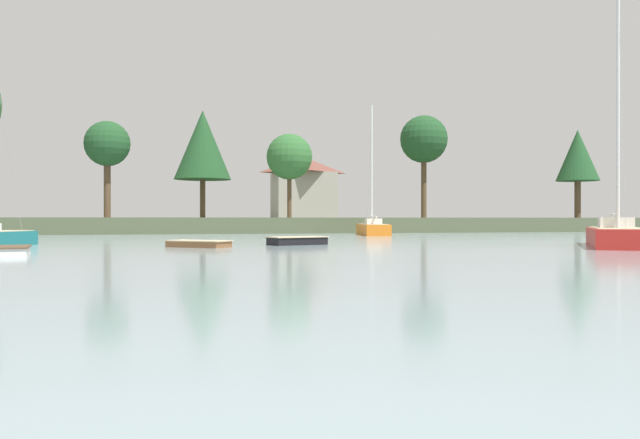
% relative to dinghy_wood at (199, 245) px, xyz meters
% --- Properties ---
extents(far_shore_bank, '(224.41, 42.69, 1.58)m').
position_rel_dinghy_wood_xyz_m(far_shore_bank, '(12.70, 49.03, 0.66)').
color(far_shore_bank, '#4C563D').
rests_on(far_shore_bank, ground).
extents(dinghy_wood, '(3.48, 3.20, 0.49)m').
position_rel_dinghy_wood_xyz_m(dinghy_wood, '(0.00, 0.00, 0.00)').
color(dinghy_wood, brown).
rests_on(dinghy_wood, ground).
extents(dinghy_black, '(3.61, 2.51, 0.64)m').
position_rel_dinghy_wood_xyz_m(dinghy_black, '(5.48, 1.67, 0.03)').
color(dinghy_black, black).
rests_on(dinghy_black, ground).
extents(sailboat_red, '(7.08, 8.82, 13.86)m').
position_rel_dinghy_wood_xyz_m(sailboat_red, '(21.19, -4.50, 0.16)').
color(sailboat_red, '#B2231E').
rests_on(sailboat_red, ground).
extents(dinghy_white, '(1.73, 3.25, 0.51)m').
position_rel_dinghy_wood_xyz_m(dinghy_white, '(-7.53, -5.62, 0.00)').
color(dinghy_white, white).
rests_on(dinghy_white, ground).
extents(sailboat_orange, '(3.64, 8.57, 12.44)m').
position_rel_dinghy_wood_xyz_m(sailboat_orange, '(16.42, 21.29, 0.15)').
color(sailboat_orange, orange).
rests_on(sailboat_orange, ground).
extents(shore_tree_far_left, '(4.85, 4.85, 10.19)m').
position_rel_dinghy_wood_xyz_m(shore_tree_far_left, '(44.51, 30.94, 8.59)').
color(shore_tree_far_left, brown).
rests_on(shore_tree_far_left, far_shore_bank).
extents(shore_tree_center, '(5.68, 5.68, 12.25)m').
position_rel_dinghy_wood_xyz_m(shore_tree_center, '(28.28, 37.60, 10.77)').
color(shore_tree_center, brown).
rests_on(shore_tree_center, far_shore_bank).
extents(shore_tree_left_mid, '(4.35, 4.35, 9.30)m').
position_rel_dinghy_wood_xyz_m(shore_tree_left_mid, '(-7.21, 31.06, 8.46)').
color(shore_tree_left_mid, brown).
rests_on(shore_tree_left_mid, far_shore_bank).
extents(shore_tree_inland_b, '(6.38, 6.38, 12.11)m').
position_rel_dinghy_wood_xyz_m(shore_tree_inland_b, '(2.28, 39.26, 9.62)').
color(shore_tree_inland_b, brown).
rests_on(shore_tree_inland_b, far_shore_bank).
extents(shore_tree_inland_a, '(4.71, 4.71, 8.61)m').
position_rel_dinghy_wood_xyz_m(shore_tree_inland_a, '(10.61, 30.86, 7.67)').
color(shore_tree_inland_a, brown).
rests_on(shore_tree_inland_a, far_shore_bank).
extents(cottage_hillside, '(8.32, 6.97, 8.01)m').
position_rel_dinghy_wood_xyz_m(cottage_hillside, '(15.79, 48.23, 5.58)').
color(cottage_hillside, '#9E998E').
rests_on(cottage_hillside, far_shore_bank).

